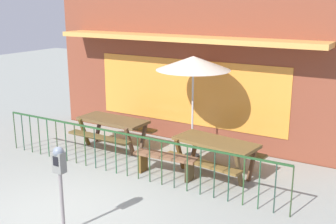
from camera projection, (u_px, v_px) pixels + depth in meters
The scene contains 8 objects.
ground at pixel (55, 219), 7.25m from camera, with size 40.00×40.00×0.00m, color gray.
pub_storefront at pixel (192, 54), 10.89m from camera, with size 8.31×1.29×4.65m.
patio_fence_front at pixel (126, 147), 8.86m from camera, with size 7.01×0.04×0.97m.
picnic_table_left at pixel (113, 125), 10.61m from camera, with size 1.84×1.42×0.79m.
picnic_table_right at pixel (216, 148), 8.96m from camera, with size 1.98×1.60×0.79m.
patio_umbrella at pixel (193, 64), 9.58m from camera, with size 1.73×1.73×2.44m.
patio_bench at pixel (166, 160), 8.96m from camera, with size 1.42×0.42×0.48m.
parking_meter_near at pixel (60, 167), 6.53m from camera, with size 0.18×0.17×1.48m.
Camera 1 is at (5.01, -4.64, 3.65)m, focal length 44.86 mm.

